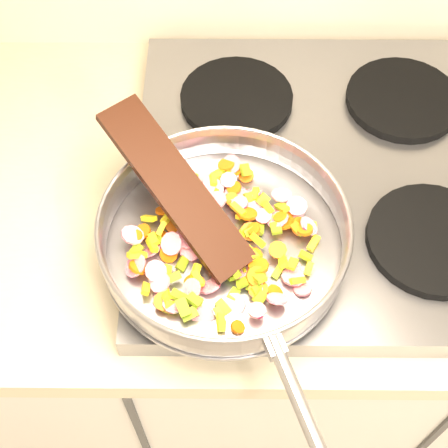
{
  "coord_description": "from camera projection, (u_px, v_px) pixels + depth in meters",
  "views": [
    {
      "loc": [
        -0.86,
        1.04,
        1.7
      ],
      "look_at": [
        -0.86,
        1.51,
        1.01
      ],
      "focal_mm": 50.0,
      "sensor_mm": 36.0,
      "label": 1
    }
  ],
  "objects": [
    {
      "name": "grate_br",
      "position": [
        403.0,
        99.0,
        1.05
      ],
      "size": [
        0.19,
        0.19,
        0.02
      ],
      "primitive_type": "cylinder",
      "color": "black",
      "rests_on": "cooktop"
    },
    {
      "name": "vegetable_heap",
      "position": [
        223.0,
        239.0,
        0.86
      ],
      "size": [
        0.28,
        0.29,
        0.05
      ],
      "color": "#7D9F19",
      "rests_on": "saute_pan"
    },
    {
      "name": "grate_bl",
      "position": [
        237.0,
        98.0,
        1.05
      ],
      "size": [
        0.19,
        0.19,
        0.02
      ],
      "primitive_type": "cylinder",
      "color": "black",
      "rests_on": "cooktop"
    },
    {
      "name": "wooden_spatula",
      "position": [
        175.0,
        187.0,
        0.85
      ],
      "size": [
        0.23,
        0.25,
        0.11
      ],
      "primitive_type": "cube",
      "rotation": [
        0.0,
        -0.33,
        2.26
      ],
      "color": "black",
      "rests_on": "saute_pan"
    },
    {
      "name": "grate_fr",
      "position": [
        432.0,
        240.0,
        0.89
      ],
      "size": [
        0.19,
        0.19,
        0.02
      ],
      "primitive_type": "cylinder",
      "color": "black",
      "rests_on": "cooktop"
    },
    {
      "name": "saute_pan",
      "position": [
        224.0,
        234.0,
        0.85
      ],
      "size": [
        0.39,
        0.54,
        0.06
      ],
      "rotation": [
        0.0,
        0.0,
        0.35
      ],
      "color": "#9E9EA5",
      "rests_on": "grate_fl"
    },
    {
      "name": "cooktop",
      "position": [
        324.0,
        174.0,
        1.0
      ],
      "size": [
        0.6,
        0.6,
        0.04
      ],
      "primitive_type": "cube",
      "color": "#939399",
      "rests_on": "counter_top"
    },
    {
      "name": "grate_fl",
      "position": [
        237.0,
        238.0,
        0.89
      ],
      "size": [
        0.19,
        0.19,
        0.02
      ],
      "primitive_type": "cylinder",
      "color": "black",
      "rests_on": "cooktop"
    }
  ]
}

